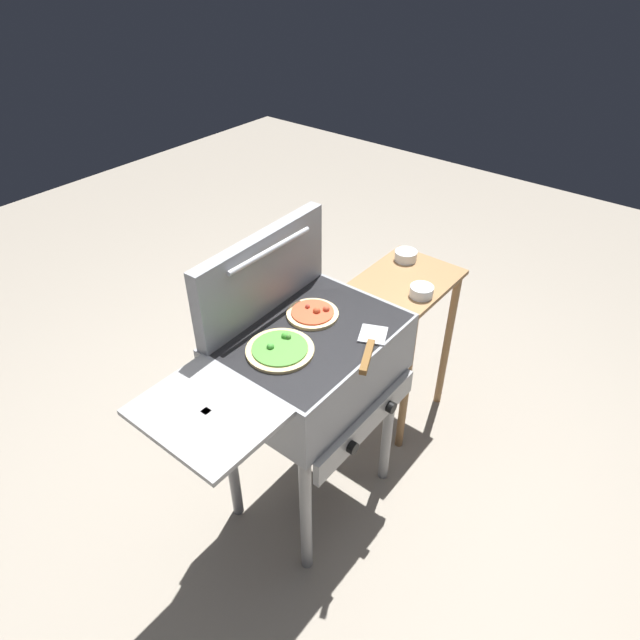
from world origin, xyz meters
name	(u,v)px	position (x,y,z in m)	size (l,w,h in m)	color
ground_plane	(313,492)	(0.00, 0.00, 0.00)	(8.00, 8.00, 0.00)	gray
grill	(310,366)	(-0.01, 0.00, 0.76)	(0.96, 0.53, 0.90)	gray
grill_lid_open	(263,273)	(0.00, 0.21, 1.05)	(0.63, 0.09, 0.30)	gray
pizza_pepperoni	(313,313)	(0.08, 0.05, 0.91)	(0.19, 0.19, 0.04)	beige
pizza_veggie	(280,349)	(-0.15, 0.01, 0.91)	(0.23, 0.23, 0.04)	#E0C17F
spatula	(369,348)	(0.04, -0.21, 0.91)	(0.26, 0.16, 0.02)	#B7BABF
prep_table	(403,321)	(0.66, 0.00, 0.56)	(0.44, 0.36, 0.80)	olive
topping_bowl_near	(421,292)	(0.57, -0.12, 0.82)	(0.10, 0.10, 0.04)	silver
topping_bowl_far	(406,256)	(0.78, 0.09, 0.82)	(0.10, 0.10, 0.04)	silver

